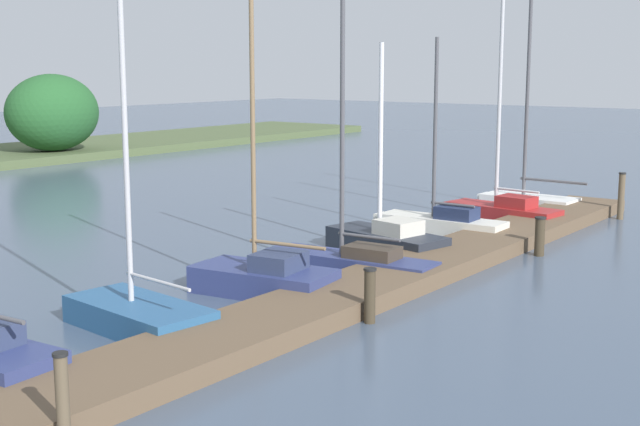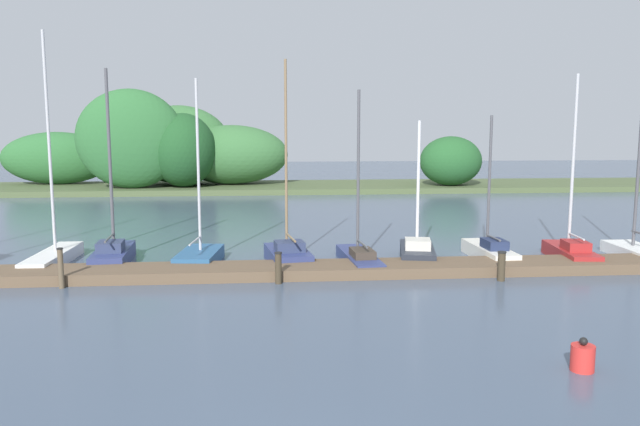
{
  "view_description": "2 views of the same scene",
  "coord_description": "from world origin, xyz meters",
  "views": [
    {
      "loc": [
        -12.52,
        4.15,
        4.56
      ],
      "look_at": [
        1.94,
        14.9,
        1.48
      ],
      "focal_mm": 48.77,
      "sensor_mm": 36.0,
      "label": 1
    },
    {
      "loc": [
        -0.3,
        -6.8,
        4.89
      ],
      "look_at": [
        1.51,
        14.4,
        1.94
      ],
      "focal_mm": 35.25,
      "sensor_mm": 36.0,
      "label": 2
    }
  ],
  "objects": [
    {
      "name": "mooring_piling_1",
      "position": [
        -6.54,
        12.38,
        0.63
      ],
      "size": [
        0.19,
        0.19,
        1.25
      ],
      "color": "brown",
      "rests_on": "ground"
    },
    {
      "name": "sailboat_10",
      "position": [
        13.41,
        15.22,
        0.39
      ],
      "size": [
        1.31,
        3.54,
        7.16
      ],
      "rotation": [
        0.0,
        0.0,
        1.55
      ],
      "color": "white",
      "rests_on": "ground"
    },
    {
      "name": "sailboat_5",
      "position": [
        0.41,
        15.26,
        0.4
      ],
      "size": [
        1.72,
        3.17,
        7.18
      ],
      "rotation": [
        0.0,
        0.0,
        1.71
      ],
      "color": "navy",
      "rests_on": "ground"
    },
    {
      "name": "sailboat_4",
      "position": [
        -2.7,
        15.49,
        0.34
      ],
      "size": [
        1.6,
        3.15,
        6.53
      ],
      "rotation": [
        0.0,
        0.0,
        1.46
      ],
      "color": "#285684",
      "rests_on": "ground"
    },
    {
      "name": "sailboat_9",
      "position": [
        10.72,
        14.85,
        0.41
      ],
      "size": [
        1.39,
        3.66,
        6.73
      ],
      "rotation": [
        0.0,
        0.0,
        1.46
      ],
      "color": "maroon",
      "rests_on": "ground"
    },
    {
      "name": "sailboat_8",
      "position": [
        7.83,
        15.3,
        0.36
      ],
      "size": [
        1.04,
        3.76,
        5.27
      ],
      "rotation": [
        0.0,
        0.0,
        1.6
      ],
      "color": "silver",
      "rests_on": "ground"
    },
    {
      "name": "sailboat_7",
      "position": [
        5.15,
        15.34,
        0.37
      ],
      "size": [
        1.77,
        3.47,
        5.08
      ],
      "rotation": [
        0.0,
        0.0,
        1.37
      ],
      "color": "#232833",
      "rests_on": "ground"
    },
    {
      "name": "dock_pier",
      "position": [
        0.0,
        13.43,
        0.17
      ],
      "size": [
        29.68,
        1.8,
        0.35
      ],
      "color": "brown",
      "rests_on": "ground"
    },
    {
      "name": "mooring_piling_3",
      "position": [
        7.11,
        12.14,
        0.48
      ],
      "size": [
        0.27,
        0.27,
        0.95
      ],
      "color": "#3D3323",
      "rests_on": "ground"
    },
    {
      "name": "mooring_piling_2",
      "position": [
        0.03,
        12.38,
        0.51
      ],
      "size": [
        0.23,
        0.23,
        1.0
      ],
      "color": "#3D3323",
      "rests_on": "ground"
    },
    {
      "name": "mooring_piling_4",
      "position": [
        13.33,
        12.19,
        0.71
      ],
      "size": [
        0.22,
        0.22,
        1.4
      ],
      "color": "brown",
      "rests_on": "ground"
    },
    {
      "name": "sailboat_6",
      "position": [
        2.93,
        14.84,
        0.34
      ],
      "size": [
        1.25,
        4.18,
        6.14
      ],
      "rotation": [
        0.0,
        0.0,
        1.64
      ],
      "color": "navy",
      "rests_on": "ground"
    }
  ]
}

